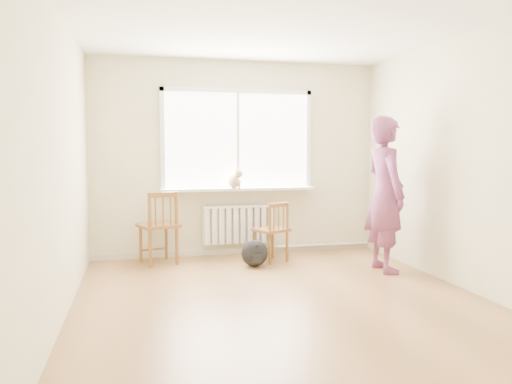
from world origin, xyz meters
TOP-DOWN VIEW (x-y plane):
  - floor at (0.00, 0.00)m, footprint 4.50×4.50m
  - ceiling at (0.00, 0.00)m, footprint 4.50×4.50m
  - back_wall at (0.00, 2.25)m, footprint 4.00×0.01m
  - window at (0.00, 2.22)m, footprint 2.12×0.05m
  - windowsill at (0.00, 2.14)m, footprint 2.15×0.22m
  - radiator at (0.00, 2.16)m, footprint 1.00×0.12m
  - heating_pipe at (1.25, 2.19)m, footprint 1.40×0.04m
  - baseboard at (0.00, 2.23)m, footprint 4.00×0.03m
  - chair_left at (-1.10, 1.83)m, footprint 0.59×0.57m
  - chair_right at (0.36, 1.64)m, footprint 0.51×0.50m
  - person at (1.55, 0.86)m, footprint 0.45×0.69m
  - cat at (-0.08, 2.05)m, footprint 0.27×0.42m
  - backpack at (0.06, 1.43)m, footprint 0.36×0.28m

SIDE VIEW (x-z plane):
  - floor at x=0.00m, z-range 0.00..0.00m
  - baseboard at x=0.00m, z-range 0.00..0.08m
  - heating_pipe at x=1.25m, z-range 0.06..0.10m
  - backpack at x=0.06m, z-range 0.00..0.34m
  - chair_right at x=0.36m, z-range 0.00..0.80m
  - radiator at x=0.00m, z-range 0.16..0.71m
  - chair_left at x=-1.10m, z-range 0.00..0.95m
  - windowsill at x=0.00m, z-range 0.91..0.95m
  - person at x=1.55m, z-range 0.00..1.88m
  - cat at x=-0.08m, z-range 0.92..1.21m
  - back_wall at x=0.00m, z-range 0.00..2.70m
  - window at x=0.00m, z-range 0.95..2.37m
  - ceiling at x=0.00m, z-range 2.70..2.70m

